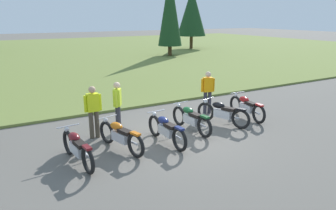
% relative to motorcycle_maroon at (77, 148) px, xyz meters
% --- Properties ---
extents(ground_plane, '(140.00, 140.00, 0.00)m').
position_rel_motorcycle_maroon_xyz_m(ground_plane, '(3.26, 0.34, -0.44)').
color(ground_plane, '#605B54').
extents(grass_moorland, '(80.00, 44.00, 0.10)m').
position_rel_motorcycle_maroon_xyz_m(grass_moorland, '(3.26, 25.91, -0.39)').
color(grass_moorland, olive).
rests_on(grass_moorland, ground).
extents(motorcycle_maroon, '(0.62, 2.10, 0.88)m').
position_rel_motorcycle_maroon_xyz_m(motorcycle_maroon, '(0.00, 0.00, 0.00)').
color(motorcycle_maroon, black).
rests_on(motorcycle_maroon, ground).
extents(motorcycle_orange, '(0.76, 2.06, 0.88)m').
position_rel_motorcycle_maroon_xyz_m(motorcycle_orange, '(1.29, 0.25, 0.00)').
color(motorcycle_orange, black).
rests_on(motorcycle_orange, ground).
extents(motorcycle_navy, '(0.62, 2.10, 0.88)m').
position_rel_motorcycle_maroon_xyz_m(motorcycle_navy, '(2.68, 0.04, 0.00)').
color(motorcycle_navy, black).
rests_on(motorcycle_navy, ground).
extents(motorcycle_british_green, '(0.62, 2.10, 0.88)m').
position_rel_motorcycle_maroon_xyz_m(motorcycle_british_green, '(3.91, 0.55, 0.00)').
color(motorcycle_british_green, black).
rests_on(motorcycle_british_green, ground).
extents(motorcycle_black, '(0.94, 1.99, 0.88)m').
position_rel_motorcycle_maroon_xyz_m(motorcycle_black, '(5.24, 0.54, 0.00)').
color(motorcycle_black, black).
rests_on(motorcycle_black, ground).
extents(motorcycle_red, '(0.62, 2.10, 0.88)m').
position_rel_motorcycle_maroon_xyz_m(motorcycle_red, '(6.52, 0.69, 0.00)').
color(motorcycle_red, black).
rests_on(motorcycle_red, ground).
extents(rider_in_hivis_vest, '(0.37, 0.48, 1.67)m').
position_rel_motorcycle_maroon_xyz_m(rider_in_hivis_vest, '(1.82, 1.77, 0.51)').
color(rider_in_hivis_vest, '#2D2D38').
rests_on(rider_in_hivis_vest, ground).
extents(rider_checking_bike, '(0.55, 0.23, 1.67)m').
position_rel_motorcycle_maroon_xyz_m(rider_checking_bike, '(0.93, 1.54, 0.51)').
color(rider_checking_bike, '#4C4233').
rests_on(rider_checking_bike, ground).
extents(rider_near_row_end, '(0.53, 0.32, 1.67)m').
position_rel_motorcycle_maroon_xyz_m(rider_near_row_end, '(5.60, 1.91, 0.51)').
color(rider_near_row_end, '#2D2D38').
rests_on(rider_near_row_end, ground).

